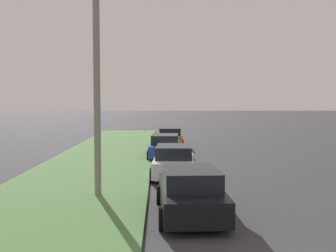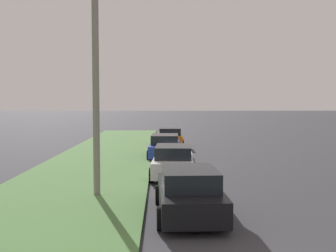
{
  "view_description": "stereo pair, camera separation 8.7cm",
  "coord_description": "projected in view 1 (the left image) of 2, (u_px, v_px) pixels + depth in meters",
  "views": [
    {
      "loc": [
        -5.7,
        4.74,
        3.46
      ],
      "look_at": [
        19.0,
        4.15,
        1.93
      ],
      "focal_mm": 41.41,
      "sensor_mm": 36.0,
      "label": 1
    },
    {
      "loc": [
        -5.7,
        4.65,
        3.46
      ],
      "look_at": [
        19.0,
        4.15,
        1.93
      ],
      "focal_mm": 41.41,
      "sensor_mm": 36.0,
      "label": 2
    }
  ],
  "objects": [
    {
      "name": "grass_median",
      "position": [
        76.0,
        185.0,
        15.79
      ],
      "size": [
        60.0,
        6.0,
        0.12
      ],
      "primitive_type": "cube",
      "color": "#517F42",
      "rests_on": "ground"
    },
    {
      "name": "parked_car_black",
      "position": [
        191.0,
        192.0,
        11.76
      ],
      "size": [
        4.35,
        2.11,
        1.47
      ],
      "rotation": [
        0.0,
        0.0,
        0.03
      ],
      "color": "black",
      "rests_on": "ground"
    },
    {
      "name": "parked_car_white",
      "position": [
        174.0,
        161.0,
        17.92
      ],
      "size": [
        4.4,
        2.21,
        1.47
      ],
      "rotation": [
        0.0,
        0.0,
        -0.06
      ],
      "color": "silver",
      "rests_on": "ground"
    },
    {
      "name": "parked_car_blue",
      "position": [
        165.0,
        147.0,
        23.92
      ],
      "size": [
        4.38,
        2.17,
        1.47
      ],
      "rotation": [
        0.0,
        0.0,
        -0.05
      ],
      "color": "#23389E",
      "rests_on": "ground"
    },
    {
      "name": "parked_car_orange",
      "position": [
        169.0,
        137.0,
        30.19
      ],
      "size": [
        4.33,
        2.08,
        1.47
      ],
      "rotation": [
        0.0,
        0.0,
        0.02
      ],
      "color": "orange",
      "rests_on": "ground"
    },
    {
      "name": "streetlight",
      "position": [
        107.0,
        76.0,
        13.76
      ],
      "size": [
        0.37,
        2.87,
        7.5
      ],
      "color": "gray",
      "rests_on": "ground"
    }
  ]
}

